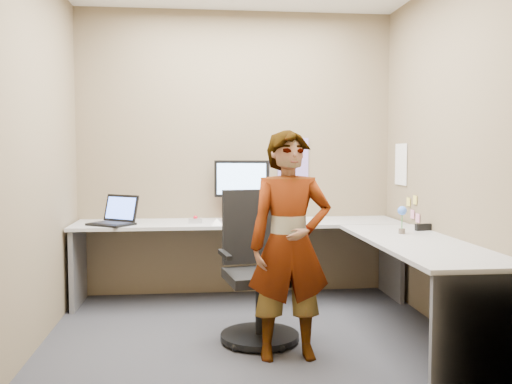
{
  "coord_description": "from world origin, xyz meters",
  "views": [
    {
      "loc": [
        -0.41,
        -4.17,
        1.36
      ],
      "look_at": [
        0.08,
        0.25,
        1.05
      ],
      "focal_mm": 40.0,
      "sensor_mm": 36.0,
      "label": 1
    }
  ],
  "objects": [
    {
      "name": "desk",
      "position": [
        0.44,
        0.39,
        0.59
      ],
      "size": [
        2.98,
        2.58,
        0.73
      ],
      "color": "#A3A3A3",
      "rests_on": "ground"
    },
    {
      "name": "calendar_white",
      "position": [
        1.49,
        0.9,
        1.25
      ],
      "size": [
        0.01,
        0.28,
        0.38
      ],
      "primitive_type": "cube",
      "color": "white",
      "rests_on": "wall_right"
    },
    {
      "name": "paper_ream",
      "position": [
        0.04,
        1.09,
        0.76
      ],
      "size": [
        0.38,
        0.32,
        0.06
      ],
      "primitive_type": "cube",
      "rotation": [
        0.0,
        0.0,
        -0.29
      ],
      "color": "red",
      "rests_on": "desk"
    },
    {
      "name": "sticky_note_b",
      "position": [
        1.49,
        0.6,
        0.82
      ],
      "size": [
        0.01,
        0.07,
        0.07
      ],
      "primitive_type": "cube",
      "color": "pink",
      "rests_on": "wall_right"
    },
    {
      "name": "sticky_note_c",
      "position": [
        1.49,
        0.48,
        0.8
      ],
      "size": [
        0.01,
        0.07,
        0.07
      ],
      "primitive_type": "cube",
      "color": "pink",
      "rests_on": "wall_right"
    },
    {
      "name": "laptop",
      "position": [
        -1.09,
        0.88,
        0.8
      ],
      "size": [
        0.46,
        0.45,
        0.26
      ],
      "rotation": [
        0.0,
        0.0,
        -0.62
      ],
      "color": "black",
      "rests_on": "desk"
    },
    {
      "name": "sticky_note_a",
      "position": [
        1.49,
        0.55,
        0.95
      ],
      "size": [
        0.01,
        0.07,
        0.07
      ],
      "primitive_type": "cube",
      "color": "#F2E059",
      "rests_on": "wall_right"
    },
    {
      "name": "ground",
      "position": [
        0.0,
        0.0,
        0.0
      ],
      "size": [
        3.0,
        3.0,
        0.0
      ],
      "primitive_type": "plane",
      "color": "#28282D",
      "rests_on": "ground"
    },
    {
      "name": "monitor",
      "position": [
        0.04,
        1.11,
        1.08
      ],
      "size": [
        0.51,
        0.22,
        0.49
      ],
      "rotation": [
        0.0,
        0.0,
        -0.29
      ],
      "color": "black",
      "rests_on": "paper_ream"
    },
    {
      "name": "wall_right",
      "position": [
        1.5,
        0.0,
        1.35
      ],
      "size": [
        0.0,
        2.7,
        2.7
      ],
      "primitive_type": "plane",
      "rotation": [
        1.57,
        0.0,
        -1.57
      ],
      "color": "brown",
      "rests_on": "ground"
    },
    {
      "name": "origami",
      "position": [
        -0.21,
        0.75,
        0.76
      ],
      "size": [
        0.1,
        0.1,
        0.06
      ],
      "primitive_type": "cone",
      "color": "white",
      "rests_on": "desk"
    },
    {
      "name": "calendar_purple",
      "position": [
        0.55,
        1.29,
        1.3
      ],
      "size": [
        0.3,
        0.01,
        0.4
      ],
      "primitive_type": "cube",
      "color": "#846BB7",
      "rests_on": "wall_back"
    },
    {
      "name": "office_chair",
      "position": [
        0.04,
        -0.13,
        0.44
      ],
      "size": [
        0.58,
        0.56,
        1.06
      ],
      "rotation": [
        0.0,
        0.0,
        0.15
      ],
      "color": "black",
      "rests_on": "ground"
    },
    {
      "name": "stapler",
      "position": [
        1.44,
        0.22,
        0.76
      ],
      "size": [
        0.15,
        0.06,
        0.05
      ],
      "primitive_type": "cube",
      "rotation": [
        0.0,
        0.0,
        0.16
      ],
      "color": "black",
      "rests_on": "desk"
    },
    {
      "name": "flower",
      "position": [
        1.19,
        0.06,
        0.87
      ],
      "size": [
        0.07,
        0.07,
        0.22
      ],
      "color": "brown",
      "rests_on": "desk"
    },
    {
      "name": "trackball_mouse",
      "position": [
        -0.4,
        0.89,
        0.76
      ],
      "size": [
        0.12,
        0.08,
        0.07
      ],
      "color": "#B7B7BC",
      "rests_on": "desk"
    },
    {
      "name": "wall_left",
      "position": [
        -1.5,
        0.0,
        1.35
      ],
      "size": [
        0.0,
        2.7,
        2.7
      ],
      "primitive_type": "plane",
      "rotation": [
        1.57,
        0.0,
        1.57
      ],
      "color": "brown",
      "rests_on": "ground"
    },
    {
      "name": "wall_back",
      "position": [
        0.0,
        1.3,
        1.35
      ],
      "size": [
        3.0,
        0.0,
        3.0
      ],
      "primitive_type": "plane",
      "rotation": [
        1.57,
        0.0,
        0.0
      ],
      "color": "brown",
      "rests_on": "ground"
    },
    {
      "name": "person",
      "position": [
        0.22,
        -0.52,
        0.75
      ],
      "size": [
        0.55,
        0.37,
        1.51
      ],
      "primitive_type": "imported",
      "rotation": [
        0.0,
        0.0,
        0.01
      ],
      "color": "#999399",
      "rests_on": "ground"
    },
    {
      "name": "sticky_note_d",
      "position": [
        1.49,
        0.7,
        0.92
      ],
      "size": [
        0.01,
        0.07,
        0.07
      ],
      "primitive_type": "cube",
      "color": "#F2E059",
      "rests_on": "wall_right"
    }
  ]
}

